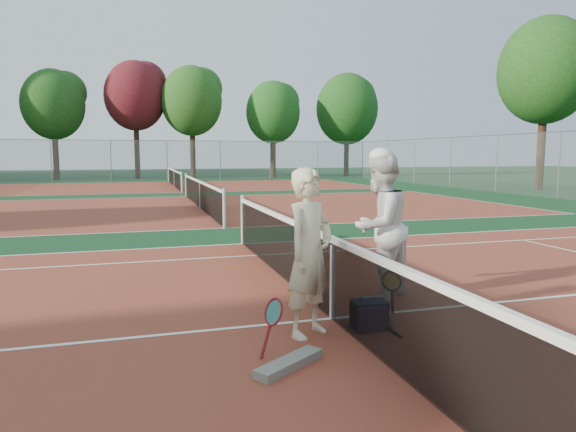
{
  "coord_description": "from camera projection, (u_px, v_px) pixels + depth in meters",
  "views": [
    {
      "loc": [
        -2.24,
        -5.69,
        2.01
      ],
      "look_at": [
        0.0,
        1.91,
        1.05
      ],
      "focal_mm": 32.0,
      "sensor_mm": 36.0,
      "label": 1
    }
  ],
  "objects": [
    {
      "name": "racket_black_held",
      "position": [
        391.0,
        294.0,
        6.32
      ],
      "size": [
        0.34,
        0.33,
        0.58
      ],
      "primitive_type": null,
      "rotation": [
        0.0,
        0.0,
        4.04
      ],
      "color": "black",
      "rests_on": "ground"
    },
    {
      "name": "sports_bag_purple",
      "position": [
        369.0,
        318.0,
        5.89
      ],
      "size": [
        0.36,
        0.26,
        0.28
      ],
      "primitive_type": "cube",
      "rotation": [
        0.0,
        0.0,
        -0.07
      ],
      "color": "black",
      "rests_on": "ground"
    },
    {
      "name": "net_cover_canvas",
      "position": [
        289.0,
        363.0,
        4.85
      ],
      "size": [
        0.78,
        0.61,
        0.09
      ],
      "primitive_type": "cube",
      "rotation": [
        0.0,
        0.0,
        0.59
      ],
      "color": "slate",
      "rests_on": "ground"
    },
    {
      "name": "racket_spare",
      "position": [
        382.0,
        323.0,
        6.06
      ],
      "size": [
        0.28,
        0.6,
        0.06
      ],
      "primitive_type": null,
      "rotation": [
        0.0,
        0.0,
        1.56
      ],
      "color": "black",
      "rests_on": "ground"
    },
    {
      "name": "racket_red",
      "position": [
        274.0,
        327.0,
        5.13
      ],
      "size": [
        0.34,
        0.35,
        0.57
      ],
      "primitive_type": null,
      "rotation": [
        0.0,
        0.0,
        0.47
      ],
      "color": "maroon",
      "rests_on": "ground"
    },
    {
      "name": "tree_back_3",
      "position": [
        192.0,
        101.0,
        41.53
      ],
      "size": [
        4.91,
        4.91,
        9.1
      ],
      "color": "#382314",
      "rests_on": "ground"
    },
    {
      "name": "court_far_a",
      "position": [
        200.0,
        208.0,
        19.15
      ],
      "size": [
        23.77,
        10.97,
        0.01
      ],
      "primitive_type": "cube",
      "color": "maroon",
      "rests_on": "ground"
    },
    {
      "name": "net_far_a",
      "position": [
        200.0,
        194.0,
        19.09
      ],
      "size": [
        0.1,
        10.98,
        1.02
      ],
      "primitive_type": null,
      "color": "black",
      "rests_on": "ground"
    },
    {
      "name": "tree_back_maroon",
      "position": [
        135.0,
        96.0,
        41.15
      ],
      "size": [
        4.84,
        4.84,
        9.43
      ],
      "color": "#382314",
      "rests_on": "ground"
    },
    {
      "name": "net_far_b",
      "position": [
        174.0,
        178.0,
        31.94
      ],
      "size": [
        0.1,
        10.98,
        1.02
      ],
      "primitive_type": null,
      "color": "black",
      "rests_on": "ground"
    },
    {
      "name": "tree_right_1",
      "position": [
        546.0,
        71.0,
        28.08
      ],
      "size": [
        5.06,
        5.06,
        9.46
      ],
      "color": "#382314",
      "rests_on": "ground"
    },
    {
      "name": "ground",
      "position": [
        332.0,
        319.0,
        6.29
      ],
      "size": [
        130.0,
        130.0,
        0.0
      ],
      "primitive_type": "plane",
      "color": "#0D3217",
      "rests_on": "ground"
    },
    {
      "name": "tree_back_4",
      "position": [
        273.0,
        113.0,
        43.4
      ],
      "size": [
        4.57,
        4.57,
        8.15
      ],
      "color": "#382314",
      "rests_on": "ground"
    },
    {
      "name": "fence_back",
      "position": [
        167.0,
        161.0,
        38.49
      ],
      "size": [
        32.0,
        0.06,
        3.0
      ],
      "primitive_type": null,
      "color": "slate",
      "rests_on": "ground"
    },
    {
      "name": "water_bottle",
      "position": [
        361.0,
        313.0,
        6.03
      ],
      "size": [
        0.09,
        0.09,
        0.3
      ],
      "primitive_type": "cylinder",
      "color": "silver",
      "rests_on": "ground"
    },
    {
      "name": "tree_back_5",
      "position": [
        347.0,
        109.0,
        45.72
      ],
      "size": [
        5.5,
        5.5,
        9.14
      ],
      "color": "#382314",
      "rests_on": "ground"
    },
    {
      "name": "court_main",
      "position": [
        332.0,
        319.0,
        6.29
      ],
      "size": [
        23.77,
        10.97,
        0.01
      ],
      "primitive_type": "cube",
      "color": "maroon",
      "rests_on": "ground"
    },
    {
      "name": "tree_back_1",
      "position": [
        53.0,
        105.0,
        39.09
      ],
      "size": [
        4.65,
        4.65,
        8.44
      ],
      "color": "#382314",
      "rests_on": "ground"
    },
    {
      "name": "net_main",
      "position": [
        332.0,
        278.0,
        6.23
      ],
      "size": [
        0.1,
        10.98,
        1.02
      ],
      "primitive_type": null,
      "color": "black",
      "rests_on": "ground"
    },
    {
      "name": "court_far_b",
      "position": [
        174.0,
        186.0,
        32.0
      ],
      "size": [
        23.77,
        10.97,
        0.01
      ],
      "primitive_type": "cube",
      "color": "maroon",
      "rests_on": "ground"
    },
    {
      "name": "sports_bag_navy",
      "position": [
        369.0,
        314.0,
        5.98
      ],
      "size": [
        0.42,
        0.3,
        0.31
      ],
      "primitive_type": "cube",
      "rotation": [
        0.0,
        0.0,
        -0.09
      ],
      "color": "black",
      "rests_on": "ground"
    },
    {
      "name": "player_b",
      "position": [
        379.0,
        227.0,
        7.08
      ],
      "size": [
        1.24,
        1.16,
        2.03
      ],
      "primitive_type": "imported",
      "rotation": [
        0.0,
        0.0,
        3.67
      ],
      "color": "silver",
      "rests_on": "ground"
    },
    {
      "name": "player_a",
      "position": [
        310.0,
        253.0,
        5.63
      ],
      "size": [
        0.81,
        0.75,
        1.86
      ],
      "primitive_type": "imported",
      "rotation": [
        0.0,
        0.0,
        0.6
      ],
      "color": "beige",
      "rests_on": "ground"
    }
  ]
}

